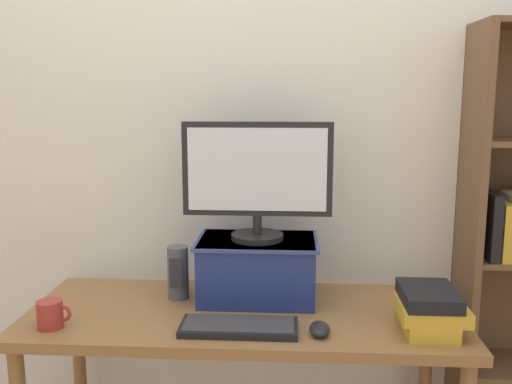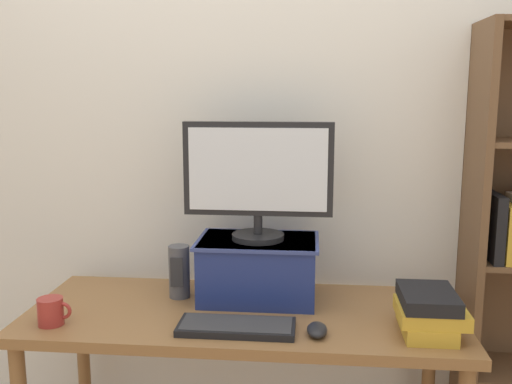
% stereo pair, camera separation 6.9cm
% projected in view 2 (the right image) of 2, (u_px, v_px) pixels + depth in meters
% --- Properties ---
extents(back_wall, '(7.00, 0.08, 2.60)m').
position_uv_depth(back_wall, '(255.00, 139.00, 2.29)').
color(back_wall, silver).
rests_on(back_wall, ground_plane).
extents(desk, '(1.49, 0.61, 0.74)m').
position_uv_depth(desk, '(243.00, 333.00, 2.00)').
color(desk, olive).
rests_on(desk, ground_plane).
extents(riser_box, '(0.44, 0.30, 0.22)m').
position_uv_depth(riser_box, '(258.00, 267.00, 2.08)').
color(riser_box, navy).
rests_on(riser_box, desk).
extents(computer_monitor, '(0.53, 0.19, 0.42)m').
position_uv_depth(computer_monitor, '(258.00, 176.00, 2.02)').
color(computer_monitor, black).
rests_on(computer_monitor, riser_box).
extents(keyboard, '(0.37, 0.15, 0.02)m').
position_uv_depth(keyboard, '(237.00, 327.00, 1.81)').
color(keyboard, black).
rests_on(keyboard, desk).
extents(computer_mouse, '(0.06, 0.10, 0.04)m').
position_uv_depth(computer_mouse, '(317.00, 330.00, 1.78)').
color(computer_mouse, black).
rests_on(computer_mouse, desk).
extents(book_stack, '(0.21, 0.24, 0.14)m').
position_uv_depth(book_stack, '(428.00, 312.00, 1.79)').
color(book_stack, gold).
rests_on(book_stack, desk).
extents(coffee_mug, '(0.11, 0.08, 0.09)m').
position_uv_depth(coffee_mug, '(51.00, 311.00, 1.85)').
color(coffee_mug, '#9E2D28').
rests_on(coffee_mug, desk).
extents(desk_speaker, '(0.08, 0.08, 0.19)m').
position_uv_depth(desk_speaker, '(179.00, 272.00, 2.09)').
color(desk_speaker, '#4C4C51').
rests_on(desk_speaker, desk).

